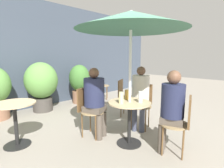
{
  "coord_description": "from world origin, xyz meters",
  "views": [
    {
      "loc": [
        -2.09,
        -1.64,
        1.46
      ],
      "look_at": [
        0.08,
        0.47,
        0.97
      ],
      "focal_mm": 28.0,
      "sensor_mm": 36.0,
      "label": 1
    }
  ],
  "objects_px": {
    "bistro_chair_4": "(100,83)",
    "beer_glass_0": "(127,95)",
    "bistro_chair_0": "(181,120)",
    "potted_plant_2": "(80,82)",
    "beer_glass_1": "(121,98)",
    "bistro_chair_2": "(88,107)",
    "beer_glass_2": "(140,97)",
    "umbrella": "(131,21)",
    "bistro_chair_1": "(142,101)",
    "seated_person_0": "(171,105)",
    "bistro_chair_5": "(124,94)",
    "potted_plant_1": "(41,83)",
    "cafe_table_near": "(129,113)",
    "seated_person_2": "(95,97)",
    "seated_person_1": "(140,93)",
    "cafe_table_far": "(15,115)"
  },
  "relations": [
    {
      "from": "beer_glass_0",
      "to": "potted_plant_2",
      "type": "relative_size",
      "value": 0.14
    },
    {
      "from": "bistro_chair_5",
      "to": "beer_glass_0",
      "type": "relative_size",
      "value": 5.3
    },
    {
      "from": "seated_person_0",
      "to": "cafe_table_far",
      "type": "bearing_deg",
      "value": -70.45
    },
    {
      "from": "seated_person_1",
      "to": "cafe_table_far",
      "type": "bearing_deg",
      "value": -138.54
    },
    {
      "from": "bistro_chair_0",
      "to": "seated_person_0",
      "type": "relative_size",
      "value": 0.71
    },
    {
      "from": "beer_glass_0",
      "to": "beer_glass_2",
      "type": "distance_m",
      "value": 0.29
    },
    {
      "from": "beer_glass_2",
      "to": "seated_person_1",
      "type": "bearing_deg",
      "value": 35.33
    },
    {
      "from": "bistro_chair_0",
      "to": "beer_glass_0",
      "type": "height_order",
      "value": "beer_glass_0"
    },
    {
      "from": "bistro_chair_4",
      "to": "beer_glass_0",
      "type": "xyz_separation_m",
      "value": [
        -1.63,
        -2.52,
        0.26
      ]
    },
    {
      "from": "bistro_chair_0",
      "to": "potted_plant_1",
      "type": "xyz_separation_m",
      "value": [
        -0.49,
        3.53,
        0.21
      ]
    },
    {
      "from": "bistro_chair_0",
      "to": "potted_plant_2",
      "type": "xyz_separation_m",
      "value": [
        0.7,
        3.51,
        0.13
      ]
    },
    {
      "from": "bistro_chair_2",
      "to": "bistro_chair_4",
      "type": "relative_size",
      "value": 1.0
    },
    {
      "from": "seated_person_2",
      "to": "umbrella",
      "type": "distance_m",
      "value": 1.4
    },
    {
      "from": "bistro_chair_0",
      "to": "beer_glass_1",
      "type": "relative_size",
      "value": 4.81
    },
    {
      "from": "bistro_chair_5",
      "to": "beer_glass_0",
      "type": "xyz_separation_m",
      "value": [
        -0.92,
        -0.83,
        0.26
      ]
    },
    {
      "from": "cafe_table_near",
      "to": "beer_glass_2",
      "type": "relative_size",
      "value": 3.93
    },
    {
      "from": "seated_person_0",
      "to": "beer_glass_2",
      "type": "distance_m",
      "value": 0.48
    },
    {
      "from": "beer_glass_1",
      "to": "beer_glass_0",
      "type": "bearing_deg",
      "value": 21.81
    },
    {
      "from": "bistro_chair_5",
      "to": "seated_person_2",
      "type": "xyz_separation_m",
      "value": [
        -1.23,
        -0.36,
        0.2
      ]
    },
    {
      "from": "bistro_chair_4",
      "to": "potted_plant_1",
      "type": "bearing_deg",
      "value": 133.52
    },
    {
      "from": "cafe_table_near",
      "to": "bistro_chair_0",
      "type": "height_order",
      "value": "bistro_chair_0"
    },
    {
      "from": "seated_person_0",
      "to": "potted_plant_1",
      "type": "bearing_deg",
      "value": -102.46
    },
    {
      "from": "bistro_chair_0",
      "to": "bistro_chair_4",
      "type": "xyz_separation_m",
      "value": [
        1.46,
        3.41,
        0.0
      ]
    },
    {
      "from": "umbrella",
      "to": "potted_plant_1",
      "type": "bearing_deg",
      "value": 94.6
    },
    {
      "from": "bistro_chair_1",
      "to": "umbrella",
      "type": "relative_size",
      "value": 0.42
    },
    {
      "from": "bistro_chair_0",
      "to": "bistro_chair_4",
      "type": "height_order",
      "value": "same"
    },
    {
      "from": "bistro_chair_1",
      "to": "bistro_chair_4",
      "type": "relative_size",
      "value": 1.0
    },
    {
      "from": "umbrella",
      "to": "cafe_table_far",
      "type": "bearing_deg",
      "value": 136.19
    },
    {
      "from": "bistro_chair_2",
      "to": "seated_person_0",
      "type": "relative_size",
      "value": 0.71
    },
    {
      "from": "bistro_chair_1",
      "to": "seated_person_0",
      "type": "xyz_separation_m",
      "value": [
        -0.53,
        -0.88,
        0.21
      ]
    },
    {
      "from": "bistro_chair_5",
      "to": "umbrella",
      "type": "height_order",
      "value": "umbrella"
    },
    {
      "from": "bistro_chair_2",
      "to": "beer_glass_2",
      "type": "height_order",
      "value": "beer_glass_2"
    },
    {
      "from": "beer_glass_0",
      "to": "potted_plant_1",
      "type": "bearing_deg",
      "value": 96.94
    },
    {
      "from": "bistro_chair_0",
      "to": "beer_glass_0",
      "type": "relative_size",
      "value": 5.3
    },
    {
      "from": "cafe_table_far",
      "to": "umbrella",
      "type": "bearing_deg",
      "value": -43.81
    },
    {
      "from": "seated_person_2",
      "to": "potted_plant_2",
      "type": "xyz_separation_m",
      "value": [
        1.19,
        2.16,
        -0.08
      ]
    },
    {
      "from": "umbrella",
      "to": "bistro_chair_0",
      "type": "bearing_deg",
      "value": -70.08
    },
    {
      "from": "seated_person_0",
      "to": "bistro_chair_4",
      "type": "bearing_deg",
      "value": -134.66
    },
    {
      "from": "seated_person_2",
      "to": "bistro_chair_4",
      "type": "bearing_deg",
      "value": 26.63
    },
    {
      "from": "bistro_chair_5",
      "to": "seated_person_0",
      "type": "relative_size",
      "value": 0.71
    },
    {
      "from": "seated_person_1",
      "to": "beer_glass_2",
      "type": "height_order",
      "value": "seated_person_1"
    },
    {
      "from": "bistro_chair_4",
      "to": "seated_person_2",
      "type": "bearing_deg",
      "value": -176.36
    },
    {
      "from": "beer_glass_2",
      "to": "bistro_chair_2",
      "type": "bearing_deg",
      "value": 112.02
    },
    {
      "from": "bistro_chair_1",
      "to": "beer_glass_0",
      "type": "distance_m",
      "value": 0.71
    },
    {
      "from": "cafe_table_far",
      "to": "bistro_chair_0",
      "type": "height_order",
      "value": "bistro_chair_0"
    },
    {
      "from": "beer_glass_2",
      "to": "umbrella",
      "type": "height_order",
      "value": "umbrella"
    },
    {
      "from": "bistro_chair_2",
      "to": "beer_glass_1",
      "type": "relative_size",
      "value": 4.81
    },
    {
      "from": "cafe_table_near",
      "to": "bistro_chair_0",
      "type": "relative_size",
      "value": 0.81
    },
    {
      "from": "bistro_chair_2",
      "to": "beer_glass_1",
      "type": "height_order",
      "value": "beer_glass_1"
    },
    {
      "from": "bistro_chair_5",
      "to": "beer_glass_2",
      "type": "xyz_separation_m",
      "value": [
        -0.92,
        -1.12,
        0.27
      ]
    }
  ]
}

